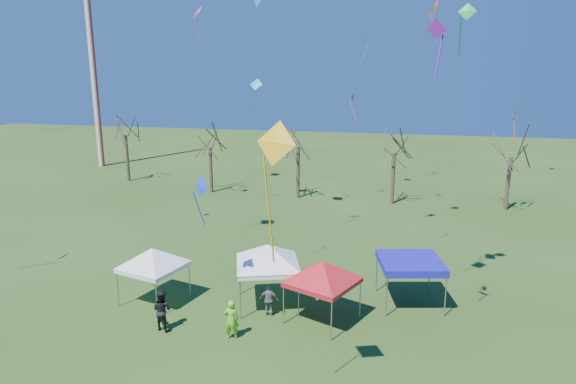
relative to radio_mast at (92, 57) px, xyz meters
name	(u,v)px	position (x,y,z in m)	size (l,w,h in m)	color
ground	(247,335)	(28.00, -34.00, -12.50)	(140.00, 140.00, 0.00)	#274215
radio_mast	(92,57)	(0.00, 0.00, 0.00)	(0.70, 0.70, 25.00)	silver
tree_0	(124,118)	(7.15, -6.62, -6.01)	(3.83, 3.83, 8.44)	#3D2D21
tree_1	(209,131)	(17.23, -9.35, -6.71)	(3.42, 3.42, 7.54)	#3D2D21
tree_2	(298,128)	(25.63, -9.62, -6.21)	(3.71, 3.71, 8.18)	#3D2D21
tree_3	(395,134)	(34.03, -9.96, -6.42)	(3.59, 3.59, 7.91)	#3D2D21
tree_4	(513,138)	(43.36, -10.00, -6.44)	(3.58, 3.58, 7.89)	#3D2D21
tent_white_west	(152,252)	(22.44, -31.78, -9.80)	(3.66, 3.66, 3.35)	gray
tent_white_mid	(267,249)	(28.19, -30.91, -9.49)	(4.03, 4.03, 3.73)	gray
tent_red	(323,265)	(31.11, -31.99, -9.68)	(3.70, 3.70, 3.49)	gray
tent_blue	(410,263)	(35.15, -29.29, -10.31)	(3.59, 3.59, 2.38)	gray
person_dark	(162,310)	(24.07, -34.33, -11.54)	(0.93, 0.73, 1.92)	black
person_green	(231,319)	(27.41, -34.42, -11.59)	(0.66, 0.43, 1.82)	#6AD121
person_grey	(269,300)	(28.53, -32.02, -11.68)	(0.96, 0.40, 1.64)	slate
kite_9	(437,31)	(35.35, -34.50, 0.50)	(0.78, 0.63, 1.97)	purple
kite_17	(467,13)	(36.92, -28.93, 1.55)	(0.87, 0.54, 2.52)	green
kite_25	(435,8)	(35.23, -34.26, 1.29)	(0.32, 0.69, 1.53)	#EF3C0C
kite_13	(256,85)	(22.67, -12.67, -2.32)	(1.27, 0.97, 2.88)	#0DAEC9
kite_19	(364,42)	(31.40, -13.97, 0.93)	(0.60, 0.90, 2.33)	green
kite_2	(197,12)	(16.57, -9.45, 3.72)	(1.53, 1.64, 3.32)	#FA376B
kite_22	(353,99)	(30.41, -10.53, -3.51)	(0.77, 0.84, 2.51)	#D32E7E
kite_12	(515,112)	(42.88, -12.14, -4.18)	(0.83, 1.05, 2.89)	#FF500D
kite_5	(275,145)	(30.69, -39.61, -2.91)	(1.48, 1.00, 4.52)	#F8AD1A
kite_1	(201,187)	(26.18, -34.30, -5.66)	(0.97, 0.90, 2.34)	blue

